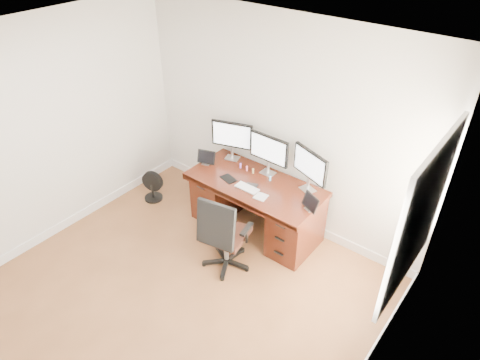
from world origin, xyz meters
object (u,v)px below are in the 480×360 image
Objects in this scene: floor_fan at (152,186)px; monitor_center at (269,150)px; office_chair at (224,245)px; desk at (256,204)px; keyboard at (247,188)px.

monitor_center reaches higher than floor_fan.
office_chair is at bearing -81.90° from monitor_center.
office_chair is 1.27m from monitor_center.
desk is at bearing 87.81° from office_chair.
floor_fan is 1.65m from keyboard.
office_chair reaches higher than desk.
office_chair is (0.12, -0.78, -0.07)m from desk.
keyboard reaches higher than floor_fan.
monitor_center is (-0.00, 0.24, 0.68)m from desk.
keyboard is (1.54, 0.20, 0.54)m from floor_fan.
floor_fan is at bearing -156.52° from monitor_center.
monitor_center is (-0.12, 1.02, 0.75)m from office_chair.
floor_fan is 1.53× the size of keyboard.
desk is 3.79× the size of floor_fan.
floor_fan is (-1.55, -0.39, -0.18)m from desk.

